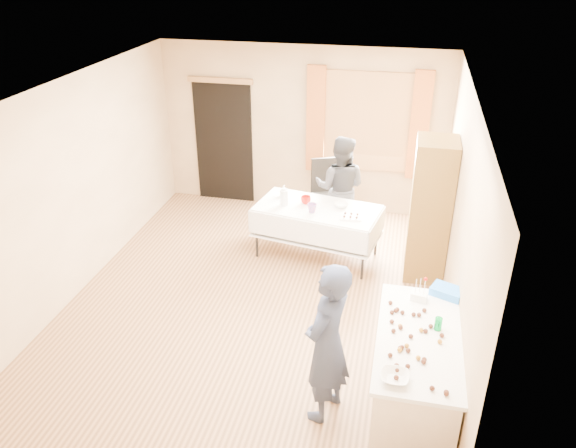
% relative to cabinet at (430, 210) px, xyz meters
% --- Properties ---
extents(floor, '(4.50, 5.50, 0.02)m').
position_rel_cabinet_xyz_m(floor, '(-1.99, -1.01, -0.94)').
color(floor, '#9E7047').
rests_on(floor, ground).
extents(ceiling, '(4.50, 5.50, 0.02)m').
position_rel_cabinet_xyz_m(ceiling, '(-1.99, -1.01, 1.68)').
color(ceiling, white).
rests_on(ceiling, floor).
extents(wall_back, '(4.50, 0.02, 2.60)m').
position_rel_cabinet_xyz_m(wall_back, '(-1.99, 1.75, 0.37)').
color(wall_back, tan).
rests_on(wall_back, floor).
extents(wall_front, '(4.50, 0.02, 2.60)m').
position_rel_cabinet_xyz_m(wall_front, '(-1.99, -3.77, 0.37)').
color(wall_front, tan).
rests_on(wall_front, floor).
extents(wall_left, '(0.02, 5.50, 2.60)m').
position_rel_cabinet_xyz_m(wall_left, '(-4.25, -1.01, 0.37)').
color(wall_left, tan).
rests_on(wall_left, floor).
extents(wall_right, '(0.02, 5.50, 2.60)m').
position_rel_cabinet_xyz_m(wall_right, '(0.27, -1.01, 0.37)').
color(wall_right, tan).
rests_on(wall_right, floor).
extents(window_frame, '(1.32, 0.06, 1.52)m').
position_rel_cabinet_xyz_m(window_frame, '(-0.99, 1.71, 0.57)').
color(window_frame, olive).
rests_on(window_frame, wall_back).
extents(window_pane, '(1.20, 0.02, 1.40)m').
position_rel_cabinet_xyz_m(window_pane, '(-0.99, 1.69, 0.57)').
color(window_pane, white).
rests_on(window_pane, wall_back).
extents(curtain_left, '(0.28, 0.06, 1.65)m').
position_rel_cabinet_xyz_m(curtain_left, '(-1.77, 1.66, 0.57)').
color(curtain_left, '#A35524').
rests_on(curtain_left, wall_back).
extents(curtain_right, '(0.28, 0.06, 1.65)m').
position_rel_cabinet_xyz_m(curtain_right, '(-0.21, 1.66, 0.57)').
color(curtain_right, '#A35524').
rests_on(curtain_right, wall_back).
extents(doorway, '(0.95, 0.04, 2.00)m').
position_rel_cabinet_xyz_m(doorway, '(-3.29, 1.72, 0.07)').
color(doorway, black).
rests_on(doorway, floor).
extents(door_lintel, '(1.05, 0.06, 0.08)m').
position_rel_cabinet_xyz_m(door_lintel, '(-3.29, 1.69, 1.09)').
color(door_lintel, olive).
rests_on(door_lintel, wall_back).
extents(cabinet, '(0.50, 0.60, 1.86)m').
position_rel_cabinet_xyz_m(cabinet, '(0.00, 0.00, 0.00)').
color(cabinet, brown).
rests_on(cabinet, floor).
extents(counter, '(0.74, 1.55, 0.91)m').
position_rel_cabinet_xyz_m(counter, '(-0.10, -2.56, -0.48)').
color(counter, beige).
rests_on(counter, floor).
extents(party_table, '(1.80, 1.14, 0.75)m').
position_rel_cabinet_xyz_m(party_table, '(-1.46, 0.15, -0.48)').
color(party_table, black).
rests_on(party_table, floor).
extents(chair, '(0.55, 0.55, 1.02)m').
position_rel_cabinet_xyz_m(chair, '(-1.49, 1.16, -0.62)').
color(chair, black).
rests_on(chair, floor).
extents(girl, '(0.83, 0.75, 1.61)m').
position_rel_cabinet_xyz_m(girl, '(-0.89, -2.70, -0.12)').
color(girl, '#1E2640').
rests_on(girl, floor).
extents(woman, '(0.83, 0.68, 1.55)m').
position_rel_cabinet_xyz_m(woman, '(-1.25, 0.80, -0.15)').
color(woman, black).
rests_on(woman, floor).
extents(soda_can, '(0.08, 0.08, 0.12)m').
position_rel_cabinet_xyz_m(soda_can, '(0.05, -2.42, 0.04)').
color(soda_can, '#02802B').
rests_on(soda_can, counter).
extents(mixing_bowl, '(0.25, 0.25, 0.06)m').
position_rel_cabinet_xyz_m(mixing_bowl, '(-0.29, -3.15, 0.01)').
color(mixing_bowl, white).
rests_on(mixing_bowl, counter).
extents(foam_block, '(0.17, 0.13, 0.08)m').
position_rel_cabinet_xyz_m(foam_block, '(-0.12, -2.00, 0.02)').
color(foam_block, white).
rests_on(foam_block, counter).
extents(blue_basket, '(0.35, 0.30, 0.08)m').
position_rel_cabinet_xyz_m(blue_basket, '(0.15, -1.85, 0.02)').
color(blue_basket, blue).
rests_on(blue_basket, counter).
extents(pitcher, '(0.15, 0.15, 0.22)m').
position_rel_cabinet_xyz_m(pitcher, '(-1.92, 0.12, -0.07)').
color(pitcher, silver).
rests_on(pitcher, party_table).
extents(cup_red, '(0.18, 0.18, 0.11)m').
position_rel_cabinet_xyz_m(cup_red, '(-1.64, 0.24, -0.13)').
color(cup_red, '#BB0802').
rests_on(cup_red, party_table).
extents(cup_rainbow, '(0.14, 0.14, 0.12)m').
position_rel_cabinet_xyz_m(cup_rainbow, '(-1.51, -0.01, -0.12)').
color(cup_rainbow, red).
rests_on(cup_rainbow, party_table).
extents(small_bowl, '(0.24, 0.24, 0.06)m').
position_rel_cabinet_xyz_m(small_bowl, '(-1.15, 0.23, -0.15)').
color(small_bowl, white).
rests_on(small_bowl, party_table).
extents(pastry_tray, '(0.30, 0.23, 0.02)m').
position_rel_cabinet_xyz_m(pastry_tray, '(-0.99, -0.07, -0.17)').
color(pastry_tray, white).
rests_on(pastry_tray, party_table).
extents(bottle, '(0.10, 0.10, 0.16)m').
position_rel_cabinet_xyz_m(bottle, '(-1.99, 0.42, -0.10)').
color(bottle, white).
rests_on(bottle, party_table).
extents(cake_balls, '(0.52, 1.14, 0.04)m').
position_rel_cabinet_xyz_m(cake_balls, '(-0.17, -2.65, 0.00)').
color(cake_balls, '#3F2314').
rests_on(cake_balls, counter).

